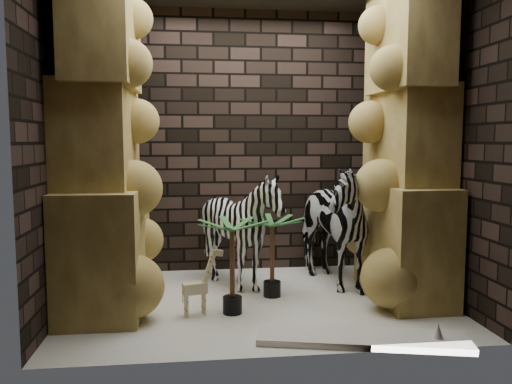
{
  "coord_description": "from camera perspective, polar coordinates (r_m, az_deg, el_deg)",
  "views": [
    {
      "loc": [
        -0.59,
        -4.67,
        1.52
      ],
      "look_at": [
        -0.01,
        0.15,
        1.03
      ],
      "focal_mm": 35.84,
      "sensor_mm": 36.0,
      "label": 1
    }
  ],
  "objects": [
    {
      "name": "rock_pillar_right",
      "position": [
        5.09,
        16.46,
        5.31
      ],
      "size": [
        0.58,
        1.25,
        3.0
      ],
      "primitive_type": null,
      "color": "tan",
      "rests_on": "floor"
    },
    {
      "name": "zebra_left",
      "position": [
        5.23,
        -1.72,
        -4.94
      ],
      "size": [
        1.22,
        1.4,
        1.1
      ],
      "primitive_type": "imported",
      "rotation": [
        0.0,
        0.0,
        -0.23
      ],
      "color": "white",
      "rests_on": "floor"
    },
    {
      "name": "floor",
      "position": [
        4.95,
        0.3,
        -12.11
      ],
      "size": [
        3.5,
        3.5,
        0.0
      ],
      "primitive_type": "plane",
      "color": "silver",
      "rests_on": "ground"
    },
    {
      "name": "giraffe_toy",
      "position": [
        4.52,
        -6.85,
        -9.82
      ],
      "size": [
        0.33,
        0.2,
        0.61
      ],
      "primitive_type": null,
      "rotation": [
        0.0,
        0.0,
        0.31
      ],
      "color": "#F3E9B5",
      "rests_on": "floor"
    },
    {
      "name": "palm_back",
      "position": [
        4.52,
        -2.67,
        -8.28
      ],
      "size": [
        0.36,
        0.36,
        0.85
      ],
      "primitive_type": null,
      "color": "#1D592B",
      "rests_on": "floor"
    },
    {
      "name": "zebra_right",
      "position": [
        5.4,
        7.69,
        -2.45
      ],
      "size": [
        0.98,
        1.4,
        1.5
      ],
      "primitive_type": "imported",
      "rotation": [
        0.0,
        0.0,
        0.25
      ],
      "color": "white",
      "rests_on": "floor"
    },
    {
      "name": "wall_back",
      "position": [
        5.95,
        -1.19,
        5.59
      ],
      "size": [
        3.5,
        0.0,
        3.5
      ],
      "primitive_type": "plane",
      "rotation": [
        1.57,
        0.0,
        0.0
      ],
      "color": "black",
      "rests_on": "ground"
    },
    {
      "name": "surfboard",
      "position": [
        4.11,
        11.76,
        -15.67
      ],
      "size": [
        1.63,
        0.75,
        0.05
      ],
      "primitive_type": "cube",
      "rotation": [
        0.0,
        0.0,
        -0.23
      ],
      "color": "white",
      "rests_on": "floor"
    },
    {
      "name": "wall_front",
      "position": [
        3.47,
        2.88,
        5.42
      ],
      "size": [
        3.5,
        0.0,
        3.5
      ],
      "primitive_type": "plane",
      "rotation": [
        -1.57,
        0.0,
        0.0
      ],
      "color": "black",
      "rests_on": "ground"
    },
    {
      "name": "wall_right",
      "position": [
        5.22,
        19.8,
        5.21
      ],
      "size": [
        0.0,
        3.0,
        3.0
      ],
      "primitive_type": "plane",
      "rotation": [
        1.57,
        0.0,
        -1.57
      ],
      "color": "black",
      "rests_on": "ground"
    },
    {
      "name": "wall_left",
      "position": [
        4.82,
        -20.91,
        5.15
      ],
      "size": [
        0.0,
        3.0,
        3.0
      ],
      "primitive_type": "plane",
      "rotation": [
        1.57,
        0.0,
        1.57
      ],
      "color": "black",
      "rests_on": "ground"
    },
    {
      "name": "rock_pillar_left",
      "position": [
        4.74,
        -16.79,
        5.28
      ],
      "size": [
        0.68,
        1.3,
        3.0
      ],
      "primitive_type": null,
      "color": "tan",
      "rests_on": "floor"
    },
    {
      "name": "palm_front",
      "position": [
        5.0,
        1.82,
        -7.18
      ],
      "size": [
        0.36,
        0.36,
        0.8
      ],
      "primitive_type": null,
      "color": "#1D592B",
      "rests_on": "floor"
    }
  ]
}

